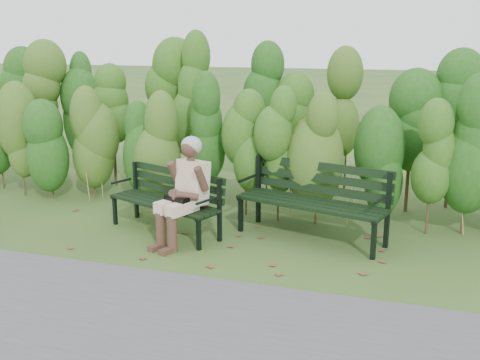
% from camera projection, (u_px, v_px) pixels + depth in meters
% --- Properties ---
extents(ground, '(80.00, 80.00, 0.00)m').
position_uv_depth(ground, '(231.00, 247.00, 6.76)').
color(ground, '#334A22').
extents(footpath, '(60.00, 2.50, 0.01)m').
position_uv_depth(footpath, '(149.00, 337.00, 4.73)').
color(footpath, '#474749').
rests_on(footpath, ground).
extents(hedge_band, '(11.04, 1.67, 2.42)m').
position_uv_depth(hedge_band, '(271.00, 122.00, 8.17)').
color(hedge_band, '#47381E').
rests_on(hedge_band, ground).
extents(leaf_litter, '(5.79, 2.20, 0.01)m').
position_uv_depth(leaf_litter, '(250.00, 254.00, 6.53)').
color(leaf_litter, brown).
rests_on(leaf_litter, ground).
extents(bench_left, '(1.68, 1.05, 0.80)m').
position_uv_depth(bench_left, '(169.00, 196.00, 7.22)').
color(bench_left, black).
rests_on(bench_left, ground).
extents(bench_right, '(1.96, 1.07, 0.93)m').
position_uv_depth(bench_right, '(315.00, 195.00, 6.98)').
color(bench_right, black).
rests_on(bench_right, ground).
extents(seated_woman, '(0.63, 0.86, 1.31)m').
position_uv_depth(seated_woman, '(185.00, 186.00, 6.76)').
color(seated_woman, beige).
rests_on(seated_woman, ground).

